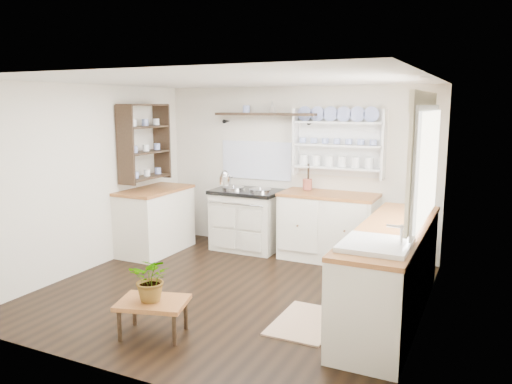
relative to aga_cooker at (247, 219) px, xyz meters
The scene contains 19 objects.
floor 1.74m from the aga_cooker, 69.03° to the right, with size 4.00×3.80×0.01m, color black.
wall_back 0.99m from the aga_cooker, 28.77° to the left, with size 4.00×0.02×2.30m, color silver.
wall_right 3.12m from the aga_cooker, 31.10° to the right, with size 0.02×3.80×2.30m, color silver.
wall_left 2.22m from the aga_cooker, 131.70° to the right, with size 0.02×3.80×2.30m, color silver.
ceiling 2.51m from the aga_cooker, 69.03° to the right, with size 4.00×3.80×0.01m, color white.
window 3.13m from the aga_cooker, 29.10° to the right, with size 0.08×1.55×1.22m.
aga_cooker is the anchor object (origin of this frame).
back_cabinets 1.20m from the aga_cooker, ahead, with size 1.27×0.63×0.90m.
right_cabinets 2.73m from the aga_cooker, 32.56° to the right, with size 0.62×2.43×0.90m.
belfast_sink 3.22m from the aga_cooker, 43.96° to the right, with size 0.55×0.60×0.45m.
left_cabinets 1.29m from the aga_cooker, 148.63° to the right, with size 0.62×1.13×0.90m.
plate_rack 1.70m from the aga_cooker, 13.21° to the left, with size 1.20×0.22×0.90m.
high_shelf 1.50m from the aga_cooker, 45.81° to the left, with size 1.50×0.29×0.16m.
left_shelving 1.79m from the aga_cooker, 151.60° to the right, with size 0.28×0.80×1.05m, color black.
kettle 0.67m from the aga_cooker, 156.86° to the right, with size 0.17×0.17×0.20m, color silver, non-canonical shape.
utensil_crock 1.03m from the aga_cooker, ahead, with size 0.13×0.13×0.15m, color brown.
center_table 2.85m from the aga_cooker, 80.59° to the right, with size 0.70×0.58×0.33m.
potted_plant 2.85m from the aga_cooker, 80.59° to the right, with size 0.37×0.32×0.41m, color #3F7233.
floor_rug 2.59m from the aga_cooker, 50.73° to the right, with size 0.55×0.85×0.02m, color #84654D.
Camera 1 is at (2.52, -4.64, 2.06)m, focal length 35.00 mm.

